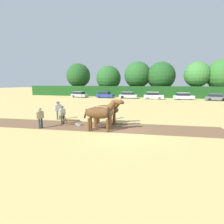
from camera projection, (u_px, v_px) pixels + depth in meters
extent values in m
plane|color=tan|center=(122.00, 133.00, 12.51)|extent=(240.00, 240.00, 0.00)
cube|color=brown|center=(57.00, 125.00, 15.05)|extent=(27.18, 5.92, 0.01)
cube|color=#194719|center=(152.00, 92.00, 43.97)|extent=(70.92, 1.62, 2.80)
cylinder|color=brown|center=(79.00, 89.00, 52.72)|extent=(0.44, 0.44, 3.86)
sphere|color=#1E4C1E|center=(78.00, 76.00, 52.09)|extent=(7.08, 7.08, 7.08)
cylinder|color=#423323|center=(109.00, 90.00, 50.82)|extent=(0.44, 0.44, 3.05)
sphere|color=#235623|center=(109.00, 78.00, 50.26)|extent=(7.04, 7.04, 7.04)
cylinder|color=brown|center=(137.00, 89.00, 48.69)|extent=(0.44, 0.44, 3.81)
sphere|color=#235623|center=(137.00, 75.00, 48.05)|extent=(7.27, 7.27, 7.27)
cylinder|color=#4C3823|center=(160.00, 90.00, 47.10)|extent=(0.44, 0.44, 3.39)
sphere|color=#1E4C1E|center=(161.00, 76.00, 46.49)|extent=(7.46, 7.46, 7.46)
cylinder|color=brown|center=(196.00, 90.00, 43.81)|extent=(0.44, 0.44, 3.96)
sphere|color=#387533|center=(197.00, 75.00, 43.21)|extent=(6.26, 6.26, 6.26)
cylinder|color=#4C3823|center=(221.00, 91.00, 42.66)|extent=(0.44, 0.44, 3.49)
sphere|color=#2D6628|center=(222.00, 75.00, 42.04)|extent=(7.51, 7.51, 7.51)
cylinder|color=gray|center=(168.00, 84.00, 80.48)|extent=(2.07, 2.07, 6.65)
cone|color=slate|center=(169.00, 67.00, 79.28)|extent=(2.27, 2.27, 8.12)
ellipsoid|color=#513319|center=(99.00, 113.00, 12.92)|extent=(2.25, 1.14, 0.88)
cylinder|color=#513319|center=(109.00, 124.00, 13.18)|extent=(0.18, 0.18, 0.98)
cylinder|color=#513319|center=(107.00, 126.00, 12.69)|extent=(0.18, 0.18, 0.98)
cylinder|color=#513319|center=(91.00, 123.00, 13.43)|extent=(0.18, 0.18, 0.98)
cylinder|color=#513319|center=(89.00, 125.00, 12.94)|extent=(0.18, 0.18, 0.98)
cylinder|color=#513319|center=(111.00, 106.00, 12.67)|extent=(0.87, 0.50, 0.95)
ellipsoid|color=#513319|center=(117.00, 102.00, 12.54)|extent=(0.70, 0.33, 0.54)
cube|color=black|center=(114.00, 104.00, 12.60)|extent=(0.45, 0.12, 0.60)
cylinder|color=black|center=(86.00, 114.00, 13.12)|extent=(0.31, 0.15, 0.71)
torus|color=black|center=(109.00, 112.00, 12.77)|extent=(0.20, 0.90, 0.89)
ellipsoid|color=brown|center=(103.00, 111.00, 14.11)|extent=(2.00, 1.06, 0.83)
cylinder|color=brown|center=(111.00, 121.00, 14.37)|extent=(0.18, 0.18, 0.95)
cylinder|color=brown|center=(110.00, 122.00, 13.91)|extent=(0.18, 0.18, 0.95)
cylinder|color=brown|center=(96.00, 120.00, 14.60)|extent=(0.18, 0.18, 0.95)
cylinder|color=brown|center=(95.00, 121.00, 14.13)|extent=(0.18, 0.18, 0.95)
cylinder|color=brown|center=(113.00, 105.00, 13.89)|extent=(0.84, 0.47, 0.92)
ellipsoid|color=brown|center=(118.00, 101.00, 13.76)|extent=(0.70, 0.33, 0.54)
cube|color=black|center=(115.00, 103.00, 13.83)|extent=(0.44, 0.12, 0.59)
cylinder|color=black|center=(92.00, 112.00, 14.29)|extent=(0.31, 0.15, 0.71)
torus|color=black|center=(111.00, 110.00, 13.98)|extent=(0.20, 0.86, 0.85)
ellipsoid|color=#513319|center=(106.00, 110.00, 15.32)|extent=(2.34, 1.10, 0.83)
cylinder|color=#513319|center=(115.00, 118.00, 15.55)|extent=(0.18, 0.18, 0.87)
cylinder|color=#513319|center=(114.00, 120.00, 15.08)|extent=(0.18, 0.18, 0.87)
cylinder|color=#513319|center=(99.00, 118.00, 15.81)|extent=(0.18, 0.18, 0.87)
cylinder|color=#513319|center=(97.00, 119.00, 15.35)|extent=(0.18, 0.18, 0.87)
cylinder|color=#513319|center=(117.00, 105.00, 15.07)|extent=(0.78, 0.47, 0.82)
ellipsoid|color=#513319|center=(121.00, 102.00, 14.96)|extent=(0.70, 0.33, 0.54)
cube|color=black|center=(119.00, 103.00, 15.02)|extent=(0.39, 0.12, 0.51)
cylinder|color=black|center=(94.00, 110.00, 15.52)|extent=(0.31, 0.15, 0.71)
torus|color=black|center=(115.00, 109.00, 15.17)|extent=(0.20, 0.86, 0.86)
cube|color=#4C331E|center=(72.00, 120.00, 14.74)|extent=(1.44, 0.25, 0.12)
cube|color=#939399|center=(78.00, 125.00, 14.69)|extent=(0.50, 0.25, 0.39)
cylinder|color=#4C331E|center=(65.00, 118.00, 15.03)|extent=(0.40, 0.10, 0.96)
cylinder|color=#4C331E|center=(63.00, 119.00, 14.64)|extent=(0.40, 0.10, 0.96)
cylinder|color=#38332D|center=(64.00, 119.00, 15.38)|extent=(0.14, 0.14, 0.78)
cylinder|color=#38332D|center=(62.00, 120.00, 15.23)|extent=(0.14, 0.14, 0.78)
cube|color=silver|center=(62.00, 112.00, 15.19)|extent=(0.38, 0.50, 0.55)
sphere|color=tan|center=(62.00, 108.00, 15.13)|extent=(0.21, 0.21, 0.21)
cylinder|color=silver|center=(65.00, 112.00, 15.40)|extent=(0.09, 0.09, 0.52)
cylinder|color=silver|center=(60.00, 113.00, 15.00)|extent=(0.09, 0.09, 0.52)
cylinder|color=#665B4C|center=(62.00, 107.00, 15.12)|extent=(0.40, 0.40, 0.02)
cylinder|color=#665B4C|center=(62.00, 106.00, 15.11)|extent=(0.20, 0.20, 0.10)
cylinder|color=#38332D|center=(111.00, 116.00, 17.09)|extent=(0.14, 0.14, 0.77)
cylinder|color=#38332D|center=(109.00, 116.00, 16.99)|extent=(0.14, 0.14, 0.77)
cube|color=#4C6B4C|center=(110.00, 109.00, 16.93)|extent=(0.45, 0.47, 0.55)
sphere|color=tan|center=(110.00, 105.00, 16.87)|extent=(0.21, 0.21, 0.21)
cylinder|color=#4C6B4C|center=(112.00, 109.00, 17.08)|extent=(0.09, 0.09, 0.52)
cylinder|color=#4C6B4C|center=(107.00, 110.00, 16.80)|extent=(0.09, 0.09, 0.52)
cylinder|color=#665B4C|center=(110.00, 105.00, 16.86)|extent=(0.40, 0.40, 0.02)
cylinder|color=#665B4C|center=(110.00, 104.00, 16.85)|extent=(0.20, 0.20, 0.10)
cylinder|color=#28334C|center=(42.00, 123.00, 13.94)|extent=(0.14, 0.14, 0.79)
cylinder|color=#28334C|center=(39.00, 123.00, 13.77)|extent=(0.14, 0.14, 0.79)
cube|color=tan|center=(40.00, 115.00, 13.74)|extent=(0.35, 0.50, 0.56)
sphere|color=tan|center=(40.00, 110.00, 13.68)|extent=(0.21, 0.21, 0.21)
cylinder|color=tan|center=(43.00, 115.00, 13.97)|extent=(0.09, 0.09, 0.53)
cylinder|color=tan|center=(37.00, 116.00, 13.53)|extent=(0.09, 0.09, 0.53)
cylinder|color=tan|center=(40.00, 109.00, 13.67)|extent=(0.41, 0.41, 0.02)
cylinder|color=tan|center=(40.00, 109.00, 13.66)|extent=(0.20, 0.20, 0.10)
cylinder|color=#4C4C4C|center=(60.00, 115.00, 17.21)|extent=(0.14, 0.14, 0.87)
cylinder|color=#4C4C4C|center=(57.00, 115.00, 17.09)|extent=(0.14, 0.14, 0.87)
cube|color=silver|center=(58.00, 108.00, 17.03)|extent=(0.49, 0.51, 0.62)
sphere|color=tan|center=(58.00, 103.00, 16.96)|extent=(0.24, 0.24, 0.24)
cylinder|color=silver|center=(61.00, 108.00, 17.18)|extent=(0.09, 0.09, 0.58)
cylinder|color=silver|center=(55.00, 108.00, 16.87)|extent=(0.09, 0.09, 0.58)
cylinder|color=#665B4C|center=(58.00, 103.00, 16.94)|extent=(0.45, 0.45, 0.02)
cylinder|color=#665B4C|center=(58.00, 102.00, 16.94)|extent=(0.22, 0.22, 0.10)
cube|color=#9E9EA8|center=(80.00, 95.00, 44.37)|extent=(4.37, 2.36, 0.68)
cube|color=black|center=(79.00, 93.00, 44.35)|extent=(2.69, 1.96, 0.56)
cube|color=#9E9EA8|center=(79.00, 92.00, 44.30)|extent=(2.69, 1.96, 0.06)
cylinder|color=black|center=(86.00, 96.00, 44.61)|extent=(0.67, 0.30, 0.65)
cylinder|color=black|center=(82.00, 96.00, 43.17)|extent=(0.67, 0.30, 0.65)
cylinder|color=black|center=(77.00, 96.00, 45.64)|extent=(0.67, 0.30, 0.65)
cylinder|color=black|center=(74.00, 96.00, 44.20)|extent=(0.67, 0.30, 0.65)
cube|color=navy|center=(105.00, 96.00, 42.70)|extent=(4.28, 2.01, 0.73)
cube|color=black|center=(104.00, 93.00, 42.66)|extent=(2.60, 1.74, 0.61)
cube|color=navy|center=(104.00, 91.00, 42.60)|extent=(2.60, 1.74, 0.06)
cylinder|color=black|center=(111.00, 96.00, 43.02)|extent=(0.66, 0.26, 0.65)
cylinder|color=black|center=(109.00, 97.00, 41.58)|extent=(0.66, 0.26, 0.65)
cylinder|color=black|center=(102.00, 96.00, 43.88)|extent=(0.66, 0.26, 0.65)
cylinder|color=black|center=(99.00, 97.00, 42.44)|extent=(0.66, 0.26, 0.65)
cube|color=#A8A8B2|center=(128.00, 96.00, 41.41)|extent=(4.17, 1.84, 0.71)
cube|color=black|center=(128.00, 93.00, 41.36)|extent=(2.50, 1.65, 0.59)
cube|color=#A8A8B2|center=(128.00, 92.00, 41.30)|extent=(2.50, 1.65, 0.06)
cylinder|color=black|center=(134.00, 97.00, 41.85)|extent=(0.65, 0.22, 0.65)
cylinder|color=black|center=(133.00, 97.00, 40.32)|extent=(0.65, 0.22, 0.65)
cylinder|color=black|center=(124.00, 97.00, 42.56)|extent=(0.65, 0.22, 0.65)
cylinder|color=black|center=(122.00, 97.00, 41.03)|extent=(0.65, 0.22, 0.65)
cube|color=silver|center=(154.00, 97.00, 39.52)|extent=(4.33, 1.86, 0.74)
cube|color=black|center=(153.00, 94.00, 39.47)|extent=(2.60, 1.66, 0.63)
cube|color=silver|center=(153.00, 92.00, 39.42)|extent=(2.60, 1.66, 0.06)
cylinder|color=black|center=(160.00, 98.00, 39.94)|extent=(0.62, 0.22, 0.62)
cylinder|color=black|center=(160.00, 98.00, 38.42)|extent=(0.62, 0.22, 0.62)
cylinder|color=black|center=(148.00, 97.00, 40.70)|extent=(0.62, 0.22, 0.62)
cylinder|color=black|center=(147.00, 98.00, 39.18)|extent=(0.62, 0.22, 0.62)
cube|color=silver|center=(184.00, 97.00, 37.98)|extent=(4.37, 2.52, 0.70)
cube|color=black|center=(183.00, 94.00, 37.90)|extent=(2.72, 2.04, 0.58)
cube|color=silver|center=(183.00, 93.00, 37.85)|extent=(2.72, 2.04, 0.06)
cylinder|color=black|center=(189.00, 98.00, 38.67)|extent=(0.68, 0.34, 0.65)
cylinder|color=black|center=(191.00, 99.00, 37.12)|extent=(0.68, 0.34, 0.65)
cylinder|color=black|center=(177.00, 98.00, 38.91)|extent=(0.68, 0.34, 0.65)
cylinder|color=black|center=(179.00, 98.00, 37.36)|extent=(0.68, 0.34, 0.65)
cube|color=#565B66|center=(216.00, 98.00, 35.82)|extent=(4.28, 2.36, 0.66)
cube|color=black|center=(215.00, 95.00, 35.81)|extent=(2.65, 1.92, 0.54)
cube|color=#565B66|center=(215.00, 94.00, 35.76)|extent=(2.65, 1.92, 0.06)
cylinder|color=black|center=(223.00, 99.00, 35.97)|extent=(0.63, 0.32, 0.61)
cylinder|color=black|center=(224.00, 100.00, 34.65)|extent=(0.63, 0.32, 0.61)
cylinder|color=black|center=(209.00, 99.00, 37.05)|extent=(0.63, 0.32, 0.61)
cylinder|color=black|center=(209.00, 99.00, 35.73)|extent=(0.63, 0.32, 0.61)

